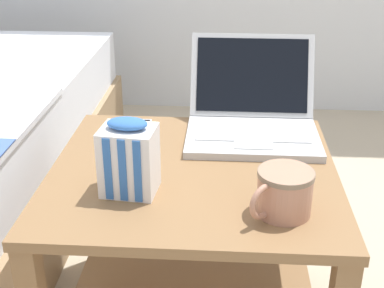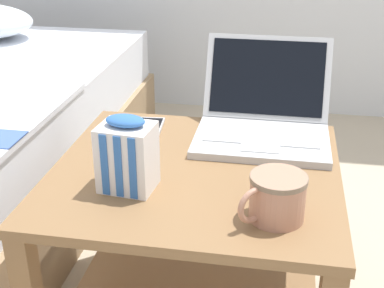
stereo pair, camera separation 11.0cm
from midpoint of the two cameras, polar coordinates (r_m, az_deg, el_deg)
name	(u,v)px [view 2 (the right image)]	position (r m, az deg, el deg)	size (l,w,h in m)	color
bedside_table	(195,231)	(1.26, 2.89, -9.31)	(0.63, 0.60, 0.47)	olive
laptop	(263,119)	(1.34, 9.97, 2.60)	(0.32, 0.33, 0.22)	#B7BABC
mug_front_left	(277,195)	(1.00, 12.16, -5.45)	(0.12, 0.12, 0.09)	tan
snack_bag	(127,155)	(1.07, -4.03, -1.26)	(0.12, 0.10, 0.16)	white
cell_phone	(148,130)	(1.35, -2.45, 1.43)	(0.08, 0.16, 0.01)	#B7BABC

